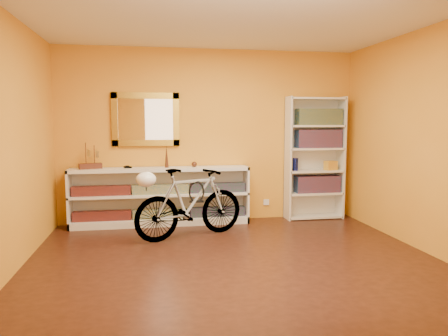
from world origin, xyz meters
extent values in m
cube|color=black|center=(0.00, 0.00, -0.01)|extent=(4.50, 4.00, 0.01)
cube|color=silver|center=(0.00, 0.00, 2.60)|extent=(4.50, 4.00, 0.01)
cube|color=orange|center=(0.00, 2.00, 1.30)|extent=(4.50, 0.01, 2.60)
cube|color=orange|center=(-2.25, 0.00, 1.30)|extent=(0.01, 4.00, 2.60)
cube|color=orange|center=(2.25, 0.00, 1.30)|extent=(0.01, 4.00, 2.60)
cube|color=olive|center=(-0.95, 1.97, 1.55)|extent=(0.98, 0.06, 0.78)
cube|color=silver|center=(0.90, 1.99, 0.25)|extent=(0.09, 0.02, 0.09)
cube|color=black|center=(-0.75, 1.79, 0.17)|extent=(2.50, 0.13, 0.14)
cube|color=#1B5179|center=(-0.75, 1.79, 0.54)|extent=(2.50, 0.13, 0.14)
imported|color=black|center=(-1.21, 1.81, 0.85)|extent=(0.00, 0.00, 0.00)
cone|color=#4F2B1B|center=(-0.66, 1.81, 1.02)|extent=(0.06, 0.06, 0.33)
sphere|color=#4F2B1B|center=(-0.25, 1.81, 0.89)|extent=(0.08, 0.08, 0.08)
cube|color=maroon|center=(1.68, 1.84, 0.55)|extent=(0.70, 0.22, 0.26)
cube|color=maroon|center=(1.68, 1.84, 1.25)|extent=(0.70, 0.22, 0.28)
cube|color=navy|center=(1.68, 1.84, 1.59)|extent=(0.70, 0.22, 0.25)
cylinder|color=navy|center=(1.31, 1.82, 0.86)|extent=(0.09, 0.09, 0.19)
cube|color=maroon|center=(1.43, 1.87, 1.56)|extent=(0.17, 0.17, 0.19)
cube|color=gold|center=(1.88, 1.80, 0.84)|extent=(0.21, 0.17, 0.14)
imported|color=silver|center=(-0.39, 1.04, 0.46)|extent=(0.95, 1.61, 0.92)
ellipsoid|color=white|center=(-0.95, 0.83, 0.81)|extent=(0.25, 0.24, 0.19)
torus|color=black|center=(-0.30, 1.08, 0.60)|extent=(0.21, 0.02, 0.21)
camera|label=1|loc=(-0.89, -4.43, 1.52)|focal=34.15mm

